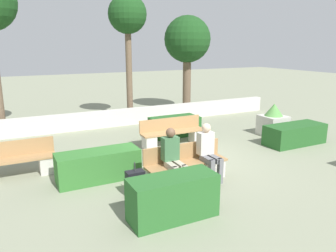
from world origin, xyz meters
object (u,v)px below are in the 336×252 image
(person_seated_woman, at_px, (208,149))
(tree_center_right, at_px, (187,41))
(bench_front, at_px, (186,167))
(person_seated_man, at_px, (173,155))
(bench_left_side, at_px, (173,135))
(bench_right_side, at_px, (19,164))
(suitcase, at_px, (135,183))
(tree_center_left, at_px, (128,18))
(planter_corner_right, at_px, (273,121))

(person_seated_woman, xyz_separation_m, tree_center_right, (3.80, 7.64, 2.59))
(bench_front, relative_size, person_seated_man, 1.50)
(bench_left_side, bearing_deg, person_seated_man, -114.91)
(bench_left_side, bearing_deg, bench_right_side, -169.86)
(person_seated_man, height_order, tree_center_right, tree_center_right)
(person_seated_woman, bearing_deg, person_seated_man, -179.98)
(bench_left_side, relative_size, suitcase, 2.83)
(suitcase, height_order, tree_center_left, tree_center_left)
(bench_left_side, relative_size, planter_corner_right, 1.87)
(bench_right_side, bearing_deg, tree_center_right, 45.03)
(person_seated_woman, xyz_separation_m, planter_corner_right, (4.32, 2.31, -0.25))
(planter_corner_right, height_order, suitcase, planter_corner_right)
(bench_right_side, bearing_deg, bench_left_side, 17.82)
(bench_front, xyz_separation_m, bench_right_side, (-3.54, 2.09, -0.01))
(bench_left_side, height_order, suitcase, bench_left_side)
(bench_front, distance_m, tree_center_right, 9.16)
(bench_left_side, height_order, bench_right_side, same)
(tree_center_left, bearing_deg, bench_front, -99.18)
(planter_corner_right, bearing_deg, bench_right_side, -179.45)
(bench_right_side, bearing_deg, bench_front, -20.05)
(person_seated_man, distance_m, tree_center_right, 9.36)
(bench_right_side, relative_size, person_seated_man, 1.27)
(planter_corner_right, relative_size, tree_center_left, 0.22)
(bench_front, relative_size, person_seated_woman, 1.49)
(person_seated_woman, relative_size, tree_center_right, 0.30)
(person_seated_man, bearing_deg, bench_left_side, 62.31)
(person_seated_man, distance_m, person_seated_woman, 0.95)
(tree_center_right, bearing_deg, planter_corner_right, -84.44)
(bench_front, distance_m, person_seated_man, 0.62)
(person_seated_man, xyz_separation_m, tree_center_left, (1.53, 6.90, 3.46))
(person_seated_man, bearing_deg, suitcase, -176.70)
(person_seated_man, bearing_deg, person_seated_woman, 0.02)
(planter_corner_right, bearing_deg, bench_front, -155.86)
(bench_front, height_order, bench_right_side, same)
(person_seated_woman, distance_m, planter_corner_right, 4.90)
(bench_right_side, relative_size, tree_center_left, 0.34)
(person_seated_woman, height_order, planter_corner_right, person_seated_woman)
(bench_left_side, distance_m, tree_center_left, 5.63)
(planter_corner_right, bearing_deg, person_seated_man, -156.34)
(bench_left_side, distance_m, suitcase, 3.76)
(bench_left_side, distance_m, tree_center_right, 6.55)
(bench_left_side, distance_m, bench_right_side, 4.62)
(tree_center_right, bearing_deg, bench_right_side, -145.44)
(planter_corner_right, height_order, tree_center_left, tree_center_left)
(bench_front, distance_m, bench_right_side, 4.11)
(bench_right_side, bearing_deg, planter_corner_right, 11.02)
(tree_center_left, distance_m, tree_center_right, 3.42)
(person_seated_woman, distance_m, tree_center_left, 7.74)
(planter_corner_right, bearing_deg, tree_center_right, 95.56)
(person_seated_woman, xyz_separation_m, suitcase, (-1.89, -0.05, -0.48))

